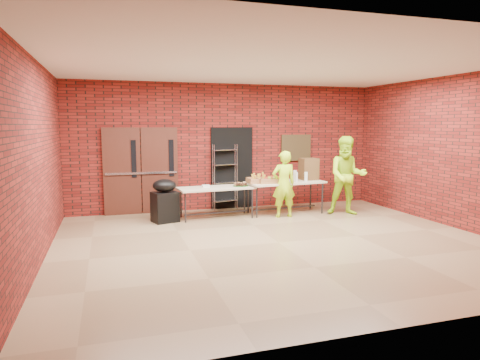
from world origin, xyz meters
name	(u,v)px	position (x,y,z in m)	size (l,w,h in m)	color
room	(280,156)	(0.00, 0.00, 1.60)	(8.08, 7.08, 3.28)	olive
double_doors	(141,171)	(-2.20, 3.44, 1.05)	(1.78, 0.12, 2.10)	#411B12
dark_doorway	(232,168)	(0.10, 3.46, 1.05)	(1.10, 0.06, 2.10)	black
bronze_plaque	(296,148)	(1.90, 3.45, 1.55)	(0.85, 0.04, 0.70)	#44351B
wire_rack	(225,177)	(-0.13, 3.32, 0.84)	(0.61, 0.20, 1.67)	#A8A8AF
table_left	(216,190)	(-0.58, 2.41, 0.66)	(1.81, 0.86, 0.72)	#C1B493
table_right	(285,184)	(1.17, 2.45, 0.72)	(1.98, 0.98, 0.79)	#C1B493
basket_bananas	(258,180)	(0.44, 2.41, 0.85)	(0.49, 0.38, 0.15)	#A67043
basket_oranges	(275,179)	(0.93, 2.50, 0.84)	(0.42, 0.33, 0.13)	#A67043
basket_apples	(268,180)	(0.67, 2.31, 0.85)	(0.50, 0.39, 0.16)	#A67043
muffin_tray	(240,184)	(0.01, 2.41, 0.77)	(0.36, 0.36, 0.09)	#144C14
napkin_box	(206,186)	(-0.81, 2.47, 0.75)	(0.17, 0.11, 0.06)	silver
coffee_dispenser	(309,169)	(1.87, 2.60, 1.06)	(0.41, 0.37, 0.54)	brown
cup_stack_front	(296,177)	(1.41, 2.34, 0.90)	(0.08, 0.08, 0.23)	silver
cup_stack_mid	(306,177)	(1.63, 2.26, 0.90)	(0.08, 0.08, 0.24)	silver
cup_stack_back	(295,175)	(1.45, 2.52, 0.91)	(0.09, 0.09, 0.26)	silver
covered_grill	(165,201)	(-1.78, 2.34, 0.48)	(0.64, 0.58, 0.97)	black
volunteer_woman	(284,184)	(0.95, 2.04, 0.78)	(0.57, 0.37, 1.56)	#AEE519
volunteer_man	(347,176)	(2.53, 1.87, 0.95)	(0.92, 0.72, 1.89)	#AEE519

